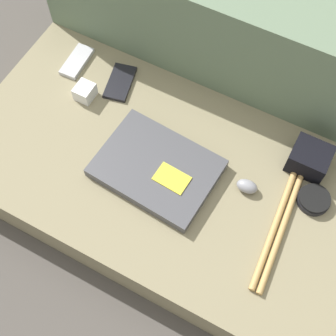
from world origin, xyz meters
name	(u,v)px	position (x,y,z in m)	size (l,w,h in m)	color
ground_plane	(168,194)	(0.00, 0.00, 0.00)	(8.00, 8.00, 0.00)	#4C4742
couch_seat	(168,183)	(0.00, 0.00, 0.08)	(1.18, 0.61, 0.15)	#847A5B
couch_backrest	(233,51)	(0.00, 0.40, 0.23)	(1.18, 0.20, 0.46)	#60755B
laptop	(157,168)	(-0.03, -0.01, 0.17)	(0.33, 0.25, 0.03)	#47474C
computer_mouse	(247,186)	(0.21, 0.05, 0.17)	(0.06, 0.04, 0.03)	gray
speaker_puck	(314,200)	(0.38, 0.10, 0.17)	(0.09, 0.09, 0.02)	black
phone_silver	(77,61)	(-0.43, 0.20, 0.16)	(0.06, 0.13, 0.01)	#B7B7BC
phone_black	(120,82)	(-0.27, 0.19, 0.16)	(0.10, 0.14, 0.01)	black
camera_pouch	(309,159)	(0.33, 0.20, 0.19)	(0.10, 0.09, 0.07)	black
charger_brick	(85,92)	(-0.33, 0.11, 0.18)	(0.05, 0.06, 0.04)	silver
drumstick_pair	(280,223)	(0.33, 0.00, 0.16)	(0.06, 0.39, 0.02)	tan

